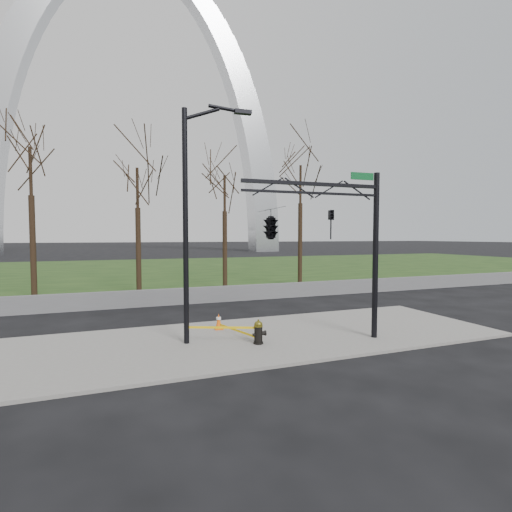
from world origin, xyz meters
name	(u,v)px	position (x,y,z in m)	size (l,w,h in m)	color
ground	(262,339)	(0.00, 0.00, 0.00)	(500.00, 500.00, 0.00)	black
sidewalk	(262,337)	(0.00, 0.00, 0.05)	(18.00, 6.00, 0.10)	gray
grass_strip	(164,270)	(0.00, 30.00, 0.03)	(120.00, 40.00, 0.06)	#1E3914
guardrail	(210,295)	(0.00, 8.00, 0.45)	(60.00, 0.30, 0.90)	#59595B
gateway_arch	(138,107)	(0.00, 75.00, 32.50)	(66.00, 6.00, 65.00)	silver
tree_row	(87,218)	(-6.54, 12.00, 4.87)	(32.91, 4.00, 9.73)	black
fire_hydrant	(259,332)	(-0.46, -0.85, 0.48)	(0.51, 0.34, 0.83)	black
traffic_cone	(219,321)	(-1.23, 1.54, 0.41)	(0.33, 0.33, 0.62)	#FC610D
street_light	(192,208)	(-2.51, 0.07, 4.69)	(2.39, 0.38, 8.21)	black
traffic_signal_mast	(293,224)	(0.52, -1.41, 4.15)	(5.10, 2.51, 6.00)	black
caution_tape	(230,329)	(-1.22, -0.01, 0.47)	(2.28, 2.39, 0.43)	yellow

